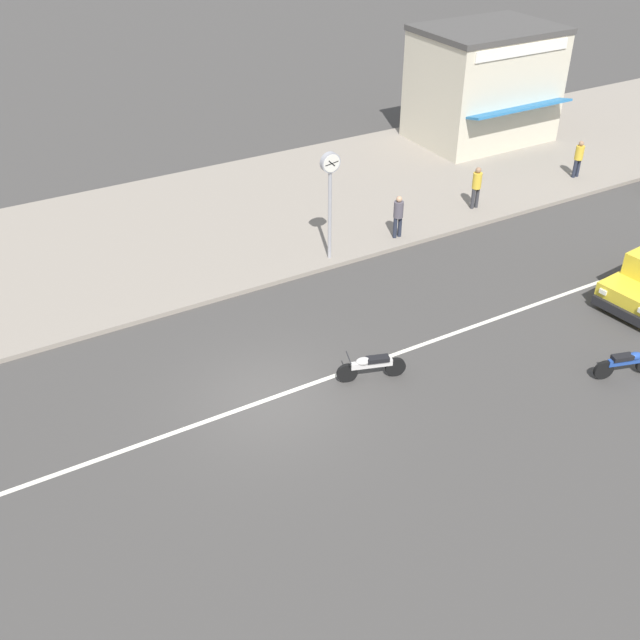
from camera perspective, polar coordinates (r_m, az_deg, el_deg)
The scene contains 10 objects.
ground_plane at distance 19.44m, azimuth -3.86°, elevation -6.01°, with size 160.00×160.00×0.00m, color #423F3D.
lane_centre_stripe at distance 19.43m, azimuth -3.86°, elevation -6.00°, with size 50.40×0.14×0.01m, color silver.
kerb_strip at distance 27.35m, azimuth -13.29°, elevation 5.98°, with size 68.00×10.00×0.15m, color gray.
motorcycle_1 at distance 19.84m, azimuth 3.90°, elevation -3.50°, with size 1.82×0.81×0.80m.
motorcycle_2 at distance 21.53m, azimuth 22.33°, elevation -3.01°, with size 1.77×0.76×0.80m.
street_clock at distance 24.12m, azimuth 0.77°, elevation 10.56°, with size 0.66×0.22×3.71m.
pedestrian_near_clock at distance 26.40m, azimuth 5.98°, elevation 8.06°, with size 0.34×0.34×1.55m.
pedestrian_by_shop at distance 32.95m, azimuth 19.11°, elevation 11.70°, with size 0.34×0.34×1.53m.
pedestrian_far_end at distance 29.03m, azimuth 11.85°, elevation 10.07°, with size 0.34×0.34×1.62m.
shopfront_corner_warung at distance 35.86m, azimuth 12.34°, elevation 17.16°, with size 5.97×5.07×4.94m.
Camera 1 is at (-6.25, -13.60, 12.39)m, focal length 42.00 mm.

